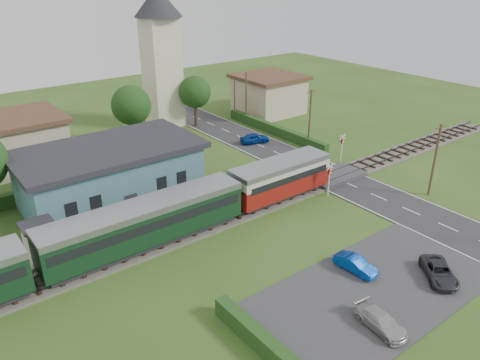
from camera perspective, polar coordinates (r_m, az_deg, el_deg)
ground at (r=41.01m, az=4.13°, el=-4.21°), size 120.00×120.00×0.00m
railway_track at (r=42.28m, az=2.35°, el=-3.04°), size 76.00×3.20×0.49m
road at (r=47.58m, az=13.22°, el=-0.54°), size 6.00×70.00×0.05m
car_park at (r=33.40m, az=16.14°, el=-12.68°), size 17.00×9.00×0.08m
crossing_deck at (r=48.64m, az=11.46°, el=0.47°), size 6.20×3.40×0.45m
platform at (r=39.93m, az=-11.83°, el=-5.21°), size 30.00×3.00×0.45m
equipment_hut at (r=37.08m, az=-23.18°, el=-6.62°), size 2.30×2.30×2.55m
station_building at (r=43.66m, az=-15.52°, el=0.71°), size 16.00×9.00×5.30m
train at (r=35.00m, az=-16.08°, el=-6.58°), size 43.20×2.90×3.40m
church_tower at (r=62.63m, az=-9.66°, el=15.59°), size 6.00×6.00×17.60m
house_west at (r=55.10m, az=-26.09°, el=4.16°), size 10.80×8.80×5.50m
house_east at (r=69.27m, az=3.54°, el=10.46°), size 8.80×8.80×5.50m
hedge_carpark at (r=27.46m, az=3.37°, el=-19.66°), size 0.80×9.00×1.20m
hedge_roadside at (r=60.44m, az=4.27°, el=6.12°), size 0.80×18.00×1.20m
hedge_station at (r=48.37m, az=-17.35°, el=0.21°), size 22.00×0.80×1.30m
tree_b at (r=56.30m, az=-13.13°, el=8.85°), size 4.60×4.60×7.34m
tree_c at (r=62.65m, az=-5.52°, el=10.61°), size 4.20×4.20×6.78m
utility_pole_b at (r=46.42m, az=22.65°, el=2.35°), size 1.40×0.22×7.00m
utility_pole_c at (r=55.42m, az=8.51°, el=7.48°), size 1.40×0.22×7.00m
utility_pole_d at (r=63.98m, az=0.75°, el=10.07°), size 1.40×0.22×7.00m
crossing_signal_near at (r=43.93m, az=10.85°, el=0.56°), size 0.84×0.28×3.28m
crossing_signal_far at (r=51.93m, az=12.34°, el=4.25°), size 0.84×0.28×3.28m
streetlamp_east at (r=69.03m, az=-0.67°, el=10.66°), size 0.30×0.30×5.15m
car_on_road at (r=57.13m, az=1.81°, el=5.12°), size 3.79×2.35×1.20m
car_park_blue at (r=34.45m, az=13.91°, el=-9.95°), size 1.35×3.29×1.06m
car_park_silver at (r=30.12m, az=16.76°, el=-16.13°), size 1.82×3.71×1.04m
car_park_dark at (r=35.50m, az=23.11°, el=-10.25°), size 3.82×4.08×1.07m
pedestrian_near at (r=42.54m, az=-2.19°, el=-1.14°), size 0.62×0.44×1.61m
pedestrian_far at (r=37.28m, az=-22.41°, el=-7.20°), size 0.70×0.84×1.60m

